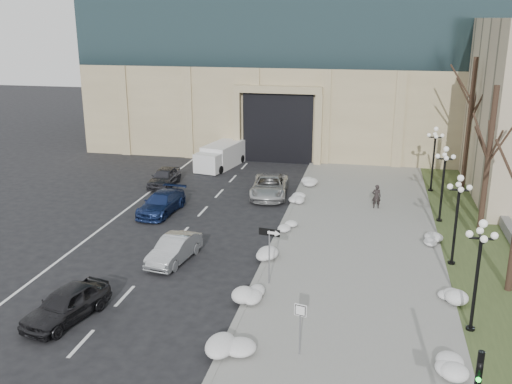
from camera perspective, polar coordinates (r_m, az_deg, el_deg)
sidewalk at (r=31.81m, az=10.02°, el=-5.32°), size 9.00×40.00×0.12m
curb at (r=32.20m, az=1.98°, el=-4.75°), size 0.30×40.00×0.14m
grass_strip at (r=32.36m, az=21.65°, el=-5.94°), size 4.00×40.00×0.10m
car_a at (r=25.20m, az=-18.43°, el=-10.58°), size 2.64×4.44×1.42m
car_b at (r=29.63m, az=-8.18°, el=-5.70°), size 1.97×4.15×1.31m
car_c at (r=36.93m, az=-9.44°, el=-1.10°), size 2.23×4.76×1.34m
car_d at (r=39.86m, az=1.34°, el=0.58°), size 2.92×5.45×1.46m
car_e at (r=42.89m, az=-9.15°, el=1.50°), size 1.70×4.06×1.37m
pedestrian at (r=37.80m, az=11.95°, el=-0.43°), size 0.60×0.42×1.58m
box_truck at (r=47.91m, az=-3.50°, el=3.62°), size 3.20×6.30×1.91m
one_way_sign at (r=26.04m, az=1.69°, el=-4.78°), size 1.06×0.37×2.84m
keep_sign at (r=21.17m, az=4.45°, el=-12.52°), size 0.46×0.15×2.17m
snow_clump_b at (r=22.22m, az=-2.24°, el=-14.81°), size 1.10×1.60×0.36m
snow_clump_c at (r=25.64m, az=-0.32°, el=-10.16°), size 1.10×1.60×0.36m
snow_clump_d at (r=29.70m, az=1.44°, el=-6.21°), size 1.10×1.60×0.36m
snow_clump_e at (r=33.53m, az=3.15°, el=-3.45°), size 1.10×1.60×0.36m
snow_clump_f at (r=38.37m, az=3.91°, el=-0.78°), size 1.10×1.60×0.36m
snow_clump_g at (r=42.58m, az=5.51°, el=0.98°), size 1.10×1.60×0.36m
snow_clump_h at (r=21.89m, az=19.66°, el=-16.44°), size 1.10×1.60×0.36m
snow_clump_i at (r=26.89m, az=19.05°, el=-9.81°), size 1.10×1.60×0.36m
snow_clump_j at (r=33.11m, az=17.65°, el=-4.53°), size 1.10×1.60×0.36m
snow_clump_k at (r=38.71m, az=4.14°, el=-0.63°), size 1.10×1.60×0.36m
lamppost_a at (r=23.64m, az=21.38°, el=-6.44°), size 1.18×1.18×4.76m
lamppost_b at (r=29.67m, az=19.50°, el=-1.52°), size 1.18×1.18×4.76m
lamppost_c at (r=35.86m, az=18.27°, el=1.72°), size 1.18×1.18×4.76m
lamppost_d at (r=42.15m, az=17.40°, el=4.00°), size 1.18×1.18×4.76m
tree_mid at (r=34.70m, az=22.41°, el=4.93°), size 3.20×3.20×8.50m
tree_far at (r=42.38m, az=20.69°, el=8.00°), size 3.20×3.20×9.50m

